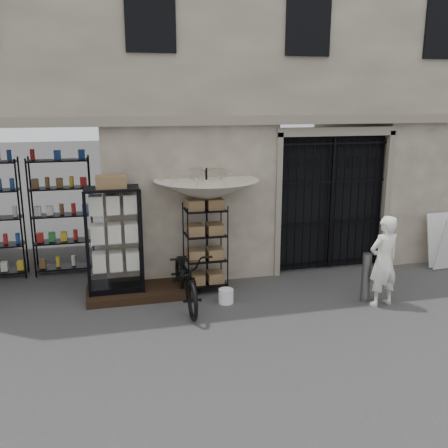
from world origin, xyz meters
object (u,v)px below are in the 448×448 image
object	(u,v)px
easel_sign	(445,242)
white_bucket	(226,296)
bicycle	(187,304)
steel_bollard	(366,277)
market_umbrella	(207,185)
display_cabinet	(114,245)
wire_rack	(205,249)
shopkeeper	(380,304)

from	to	relation	value
easel_sign	white_bucket	bearing A→B (deg)	-174.71
bicycle	steel_bollard	size ratio (longest dim) A/B	2.25
easel_sign	market_umbrella	bearing A→B (deg)	175.26
display_cabinet	easel_sign	size ratio (longest dim) A/B	1.79
wire_rack	shopkeeper	bearing A→B (deg)	-9.45
white_bucket	bicycle	bearing A→B (deg)	171.46
white_bucket	bicycle	distance (m)	0.73
bicycle	steel_bollard	distance (m)	3.33
wire_rack	bicycle	bearing A→B (deg)	-112.38
shopkeeper	market_umbrella	bearing A→B (deg)	-40.95
steel_bollard	shopkeeper	xyz separation A→B (m)	(0.19, -0.23, -0.46)
white_bucket	shopkeeper	size ratio (longest dim) A/B	0.16
display_cabinet	wire_rack	size ratio (longest dim) A/B	1.22
bicycle	easel_sign	xyz separation A→B (m)	(5.83, 0.60, 0.61)
display_cabinet	steel_bollard	size ratio (longest dim) A/B	2.30
display_cabinet	wire_rack	world-z (taller)	display_cabinet
wire_rack	shopkeeper	distance (m)	3.40
market_umbrella	white_bucket	xyz separation A→B (m)	(0.16, -0.91, -1.93)
bicycle	easel_sign	size ratio (longest dim) A/B	1.75
display_cabinet	shopkeeper	size ratio (longest dim) A/B	1.26
easel_sign	bicycle	bearing A→B (deg)	-176.71
steel_bollard	wire_rack	bearing A→B (deg)	156.16
white_bucket	wire_rack	bearing A→B (deg)	108.70
display_cabinet	shopkeeper	xyz separation A→B (m)	(4.65, -1.55, -1.02)
display_cabinet	wire_rack	xyz separation A→B (m)	(1.70, -0.10, -0.18)
steel_bollard	easel_sign	xyz separation A→B (m)	(2.59, 1.24, 0.15)
bicycle	shopkeeper	xyz separation A→B (m)	(3.43, -0.86, 0.00)
market_umbrella	steel_bollard	distance (m)	3.43
display_cabinet	market_umbrella	size ratio (longest dim) A/B	0.74
display_cabinet	white_bucket	xyz separation A→B (m)	(1.93, -0.80, -0.89)
shopkeeper	easel_sign	distance (m)	2.88
bicycle	steel_bollard	xyz separation A→B (m)	(3.24, -0.63, 0.46)
display_cabinet	market_umbrella	xyz separation A→B (m)	(1.78, 0.11, 1.03)
white_bucket	easel_sign	xyz separation A→B (m)	(5.11, 0.71, 0.48)
market_umbrella	bicycle	bearing A→B (deg)	-124.96
market_umbrella	steel_bollard	bearing A→B (deg)	-28.07
wire_rack	easel_sign	bearing A→B (deg)	16.87
display_cabinet	bicycle	world-z (taller)	display_cabinet
bicycle	white_bucket	bearing A→B (deg)	-8.92
wire_rack	white_bucket	distance (m)	1.02
white_bucket	display_cabinet	bearing A→B (deg)	157.57
market_umbrella	steel_bollard	size ratio (longest dim) A/B	3.12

